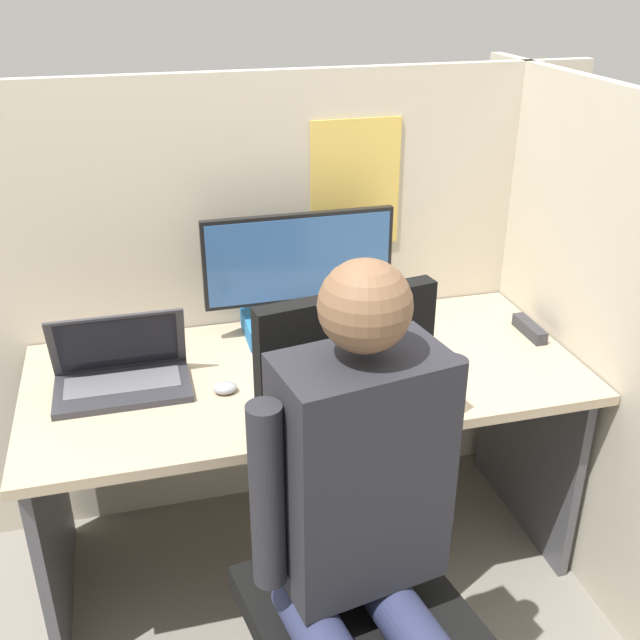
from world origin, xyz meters
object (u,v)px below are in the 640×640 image
stapler (530,329)px  office_chair (351,537)px  monitor (299,263)px  carrot_toy (269,407)px  paper_box (300,323)px  person (363,526)px  laptop (122,374)px

stapler → office_chair: size_ratio=0.14×
monitor → carrot_toy: 0.53m
paper_box → monitor: monitor is taller
monitor → stapler: 0.77m
stapler → carrot_toy: size_ratio=1.39×
carrot_toy → office_chair: office_chair is taller
paper_box → office_chair: office_chair is taller
monitor → person: person is taller
monitor → laptop: monitor is taller
monitor → office_chair: 0.90m
carrot_toy → person: person is taller
monitor → stapler: bearing=-16.2°
paper_box → stapler: bearing=-16.0°
stapler → office_chair: office_chair is taller
laptop → stapler: laptop is taller
stapler → carrot_toy: carrot_toy is taller
laptop → person: 0.90m
carrot_toy → person: 0.54m
paper_box → carrot_toy: 0.48m
laptop → stapler: size_ratio=2.28×
monitor → carrot_toy: bearing=-113.3°
paper_box → office_chair: size_ratio=0.31×
office_chair → paper_box: bearing=84.9°
paper_box → stapler: (0.71, -0.20, -0.01)m
laptop → office_chair: size_ratio=0.33×
monitor → stapler: (0.71, -0.21, -0.22)m
laptop → carrot_toy: bearing=-32.4°
laptop → office_chair: bearing=-50.5°
laptop → stapler: 1.27m
stapler → carrot_toy: 0.93m
paper_box → stapler: 0.74m
office_chair → monitor: bearing=84.9°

